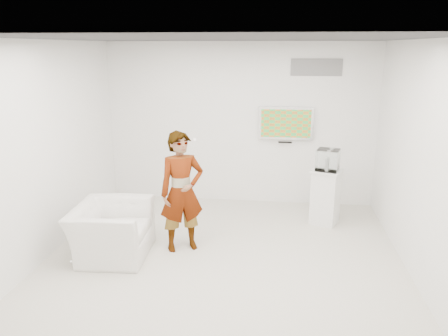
{
  "coord_description": "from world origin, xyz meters",
  "views": [
    {
      "loc": [
        0.7,
        -5.55,
        2.91
      ],
      "look_at": [
        -0.06,
        0.6,
        1.18
      ],
      "focal_mm": 35.0,
      "sensor_mm": 36.0,
      "label": 1
    }
  ],
  "objects_px": {
    "person": "(182,192)",
    "pedestal": "(325,197)",
    "tv": "(286,123)",
    "armchair": "(112,231)",
    "floor_uplight": "(315,199)"
  },
  "relations": [
    {
      "from": "tv",
      "to": "armchair",
      "type": "bearing_deg",
      "value": -134.57
    },
    {
      "from": "pedestal",
      "to": "floor_uplight",
      "type": "bearing_deg",
      "value": 97.17
    },
    {
      "from": "tv",
      "to": "floor_uplight",
      "type": "relative_size",
      "value": 3.4
    },
    {
      "from": "person",
      "to": "pedestal",
      "type": "height_order",
      "value": "person"
    },
    {
      "from": "tv",
      "to": "pedestal",
      "type": "relative_size",
      "value": 1.07
    },
    {
      "from": "tv",
      "to": "pedestal",
      "type": "height_order",
      "value": "tv"
    },
    {
      "from": "armchair",
      "to": "floor_uplight",
      "type": "height_order",
      "value": "armchair"
    },
    {
      "from": "tv",
      "to": "armchair",
      "type": "distance_m",
      "value": 3.69
    },
    {
      "from": "armchair",
      "to": "pedestal",
      "type": "relative_size",
      "value": 1.22
    },
    {
      "from": "tv",
      "to": "pedestal",
      "type": "distance_m",
      "value": 1.57
    },
    {
      "from": "person",
      "to": "pedestal",
      "type": "distance_m",
      "value": 2.54
    },
    {
      "from": "armchair",
      "to": "pedestal",
      "type": "bearing_deg",
      "value": -66.15
    },
    {
      "from": "person",
      "to": "floor_uplight",
      "type": "xyz_separation_m",
      "value": [
        2.08,
        2.03,
        -0.74
      ]
    },
    {
      "from": "tv",
      "to": "floor_uplight",
      "type": "height_order",
      "value": "tv"
    },
    {
      "from": "pedestal",
      "to": "armchair",
      "type": "bearing_deg",
      "value": -153.34
    }
  ]
}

